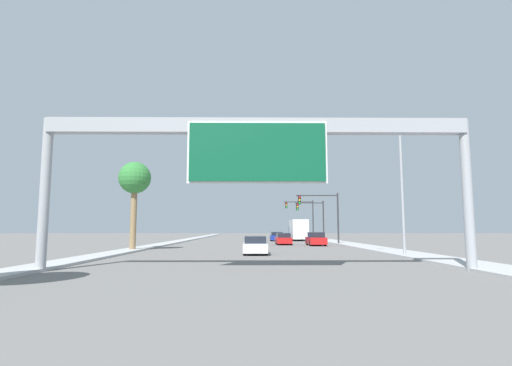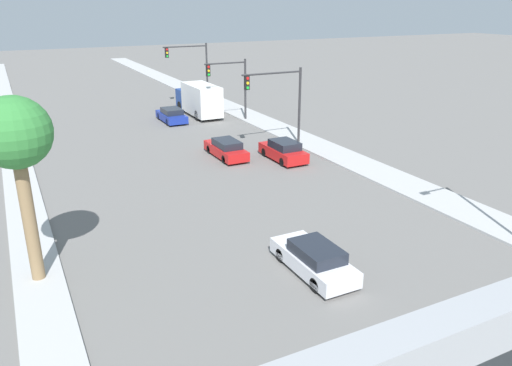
{
  "view_description": "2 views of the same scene",
  "coord_description": "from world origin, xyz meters",
  "px_view_note": "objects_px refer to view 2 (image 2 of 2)",
  "views": [
    {
      "loc": [
        -0.25,
        -0.68,
        2.0
      ],
      "look_at": [
        0.0,
        23.98,
        4.77
      ],
      "focal_mm": 28.0,
      "sensor_mm": 36.0,
      "label": 1
    },
    {
      "loc": [
        -10.89,
        14.17,
        11.12
      ],
      "look_at": [
        -0.51,
        34.58,
        2.75
      ],
      "focal_mm": 35.0,
      "sensor_mm": 36.0,
      "label": 2
    }
  ],
  "objects_px": {
    "traffic_light_far_intersection": "(194,63)",
    "traffic_light_mid_block": "(232,80)",
    "car_far_right": "(283,151)",
    "car_near_left": "(172,115)",
    "truck_box_primary": "(199,99)",
    "car_far_left": "(314,259)",
    "traffic_light_near_intersection": "(282,94)",
    "palm_tree_background": "(15,139)",
    "car_near_center": "(226,149)"
  },
  "relations": [
    {
      "from": "car_near_center",
      "to": "traffic_light_far_intersection",
      "type": "relative_size",
      "value": 0.7
    },
    {
      "from": "car_near_center",
      "to": "traffic_light_near_intersection",
      "type": "relative_size",
      "value": 0.76
    },
    {
      "from": "car_far_left",
      "to": "truck_box_primary",
      "type": "distance_m",
      "value": 32.95
    },
    {
      "from": "car_near_center",
      "to": "car_far_right",
      "type": "bearing_deg",
      "value": -36.15
    },
    {
      "from": "palm_tree_background",
      "to": "traffic_light_far_intersection",
      "type": "bearing_deg",
      "value": 59.75
    },
    {
      "from": "car_far_right",
      "to": "car_near_left",
      "type": "bearing_deg",
      "value": 102.53
    },
    {
      "from": "truck_box_primary",
      "to": "traffic_light_near_intersection",
      "type": "xyz_separation_m",
      "value": [
        1.58,
        -14.21,
        2.62
      ]
    },
    {
      "from": "car_near_left",
      "to": "truck_box_primary",
      "type": "relative_size",
      "value": 0.57
    },
    {
      "from": "car_near_left",
      "to": "palm_tree_background",
      "type": "xyz_separation_m",
      "value": [
        -14.22,
        -25.87,
        5.55
      ]
    },
    {
      "from": "car_near_left",
      "to": "traffic_light_near_intersection",
      "type": "height_order",
      "value": "traffic_light_near_intersection"
    },
    {
      "from": "car_near_left",
      "to": "traffic_light_far_intersection",
      "type": "xyz_separation_m",
      "value": [
        5.19,
        7.41,
        3.92
      ]
    },
    {
      "from": "traffic_light_mid_block",
      "to": "traffic_light_far_intersection",
      "type": "height_order",
      "value": "traffic_light_far_intersection"
    },
    {
      "from": "car_far_right",
      "to": "traffic_light_mid_block",
      "type": "bearing_deg",
      "value": 81.84
    },
    {
      "from": "traffic_light_near_intersection",
      "to": "palm_tree_background",
      "type": "height_order",
      "value": "palm_tree_background"
    },
    {
      "from": "traffic_light_mid_block",
      "to": "palm_tree_background",
      "type": "bearing_deg",
      "value": -130.11
    },
    {
      "from": "car_far_left",
      "to": "car_far_right",
      "type": "relative_size",
      "value": 1.03
    },
    {
      "from": "traffic_light_mid_block",
      "to": "traffic_light_near_intersection",
      "type": "bearing_deg",
      "value": -91.75
    },
    {
      "from": "car_near_left",
      "to": "traffic_light_mid_block",
      "type": "relative_size",
      "value": 0.76
    },
    {
      "from": "palm_tree_background",
      "to": "car_far_right",
      "type": "bearing_deg",
      "value": 29.74
    },
    {
      "from": "traffic_light_far_intersection",
      "to": "palm_tree_background",
      "type": "height_order",
      "value": "palm_tree_background"
    },
    {
      "from": "truck_box_primary",
      "to": "traffic_light_mid_block",
      "type": "relative_size",
      "value": 1.33
    },
    {
      "from": "car_far_right",
      "to": "palm_tree_background",
      "type": "distance_m",
      "value": 21.13
    },
    {
      "from": "car_near_center",
      "to": "traffic_light_far_intersection",
      "type": "bearing_deg",
      "value": 75.86
    },
    {
      "from": "car_far_right",
      "to": "palm_tree_background",
      "type": "height_order",
      "value": "palm_tree_background"
    },
    {
      "from": "truck_box_primary",
      "to": "traffic_light_mid_block",
      "type": "height_order",
      "value": "traffic_light_mid_block"
    },
    {
      "from": "truck_box_primary",
      "to": "car_far_left",
      "type": "bearing_deg",
      "value": -102.27
    },
    {
      "from": "car_far_right",
      "to": "traffic_light_far_intersection",
      "type": "bearing_deg",
      "value": 85.83
    },
    {
      "from": "car_far_left",
      "to": "traffic_light_near_intersection",
      "type": "xyz_separation_m",
      "value": [
        8.58,
        17.97,
        3.62
      ]
    },
    {
      "from": "car_far_right",
      "to": "truck_box_primary",
      "type": "xyz_separation_m",
      "value": [
        -0.0,
        17.37,
        0.94
      ]
    },
    {
      "from": "car_near_left",
      "to": "truck_box_primary",
      "type": "height_order",
      "value": "truck_box_primary"
    },
    {
      "from": "truck_box_primary",
      "to": "palm_tree_background",
      "type": "distance_m",
      "value": 33.02
    },
    {
      "from": "traffic_light_near_intersection",
      "to": "traffic_light_mid_block",
      "type": "distance_m",
      "value": 10.01
    },
    {
      "from": "car_near_center",
      "to": "truck_box_primary",
      "type": "xyz_separation_m",
      "value": [
        3.5,
        14.81,
        0.99
      ]
    },
    {
      "from": "car_near_left",
      "to": "car_far_left",
      "type": "bearing_deg",
      "value": -96.53
    },
    {
      "from": "car_far_left",
      "to": "truck_box_primary",
      "type": "bearing_deg",
      "value": 77.73
    },
    {
      "from": "car_far_left",
      "to": "traffic_light_mid_block",
      "type": "distance_m",
      "value": 29.54
    },
    {
      "from": "car_near_left",
      "to": "traffic_light_near_intersection",
      "type": "distance_m",
      "value": 14.05
    },
    {
      "from": "car_far_right",
      "to": "car_near_center",
      "type": "xyz_separation_m",
      "value": [
        -3.5,
        2.56,
        -0.05
      ]
    },
    {
      "from": "traffic_light_mid_block",
      "to": "palm_tree_background",
      "type": "xyz_separation_m",
      "value": [
        -19.61,
        -23.28,
        2.18
      ]
    },
    {
      "from": "car_far_right",
      "to": "car_near_center",
      "type": "distance_m",
      "value": 4.33
    },
    {
      "from": "truck_box_primary",
      "to": "traffic_light_near_intersection",
      "type": "relative_size",
      "value": 1.27
    },
    {
      "from": "car_far_right",
      "to": "car_near_center",
      "type": "bearing_deg",
      "value": 143.85
    },
    {
      "from": "truck_box_primary",
      "to": "traffic_light_far_intersection",
      "type": "relative_size",
      "value": 1.17
    },
    {
      "from": "car_far_left",
      "to": "traffic_light_far_intersection",
      "type": "xyz_separation_m",
      "value": [
        8.69,
        37.97,
        3.92
      ]
    },
    {
      "from": "traffic_light_far_intersection",
      "to": "traffic_light_mid_block",
      "type": "bearing_deg",
      "value": -88.87
    },
    {
      "from": "car_far_left",
      "to": "car_near_left",
      "type": "xyz_separation_m",
      "value": [
        3.5,
        30.56,
        0.0
      ]
    },
    {
      "from": "traffic_light_near_intersection",
      "to": "car_near_center",
      "type": "bearing_deg",
      "value": -173.3
    },
    {
      "from": "car_near_center",
      "to": "truck_box_primary",
      "type": "height_order",
      "value": "truck_box_primary"
    },
    {
      "from": "car_near_center",
      "to": "palm_tree_background",
      "type": "bearing_deg",
      "value": -138.28
    },
    {
      "from": "traffic_light_mid_block",
      "to": "palm_tree_background",
      "type": "height_order",
      "value": "palm_tree_background"
    }
  ]
}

